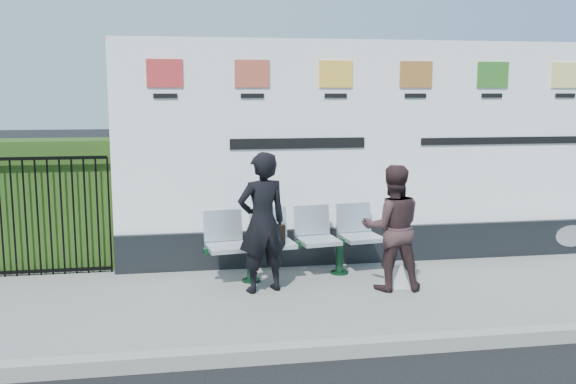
% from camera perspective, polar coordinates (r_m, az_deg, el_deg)
% --- Properties ---
extents(pavement, '(14.00, 3.00, 0.12)m').
position_cam_1_polar(pavement, '(7.86, 10.61, -8.88)').
color(pavement, gray).
rests_on(pavement, ground).
extents(kerb, '(14.00, 0.18, 0.14)m').
position_cam_1_polar(kerb, '(6.55, 15.25, -12.62)').
color(kerb, gray).
rests_on(kerb, ground).
extents(billboard, '(8.00, 0.30, 3.00)m').
position_cam_1_polar(billboard, '(8.99, 10.89, 2.22)').
color(billboard, black).
rests_on(billboard, pavement).
extents(hedge, '(2.35, 0.70, 1.70)m').
position_cam_1_polar(hedge, '(9.14, -21.72, -1.00)').
color(hedge, '#284715').
rests_on(hedge, pavement).
extents(railing, '(2.05, 0.06, 1.54)m').
position_cam_1_polar(railing, '(8.72, -22.30, -2.01)').
color(railing, black).
rests_on(railing, pavement).
extents(bench, '(2.30, 0.87, 0.48)m').
position_cam_1_polar(bench, '(8.11, 0.73, -5.96)').
color(bench, silver).
rests_on(bench, pavement).
extents(woman_left, '(0.69, 0.55, 1.64)m').
position_cam_1_polar(woman_left, '(7.43, -2.30, -2.73)').
color(woman_left, black).
rests_on(woman_left, pavement).
extents(woman_right, '(0.78, 0.63, 1.49)m').
position_cam_1_polar(woman_right, '(7.63, 9.25, -3.15)').
color(woman_right, '#372424').
rests_on(woman_right, pavement).
extents(handbag_brown, '(0.28, 0.14, 0.21)m').
position_cam_1_polar(handbag_brown, '(7.95, -1.28, -3.70)').
color(handbag_brown, black).
rests_on(handbag_brown, bench).
extents(carrier_bag_white, '(0.30, 0.18, 0.30)m').
position_cam_1_polar(carrier_bag_white, '(7.85, 9.81, -7.27)').
color(carrier_bag_white, silver).
rests_on(carrier_bag_white, pavement).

